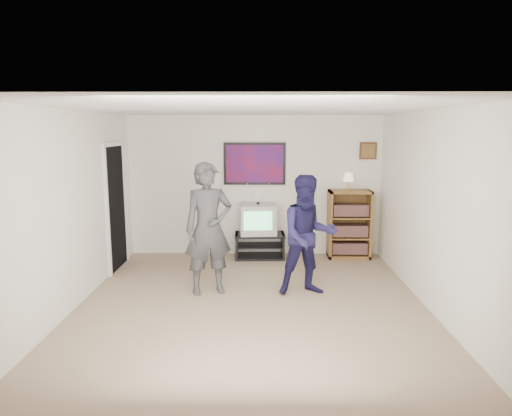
{
  "coord_description": "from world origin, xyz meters",
  "views": [
    {
      "loc": [
        0.13,
        -5.62,
        2.25
      ],
      "look_at": [
        0.05,
        0.76,
        1.15
      ],
      "focal_mm": 32.0,
      "sensor_mm": 36.0,
      "label": 1
    }
  ],
  "objects_px": {
    "person_tall": "(208,229)",
    "media_stand": "(260,246)",
    "crt_television": "(258,219)",
    "bookshelf": "(349,224)",
    "person_short": "(308,235)"
  },
  "relations": [
    {
      "from": "crt_television",
      "to": "person_tall",
      "type": "bearing_deg",
      "value": -114.66
    },
    {
      "from": "bookshelf",
      "to": "person_short",
      "type": "xyz_separation_m",
      "value": [
        -0.91,
        -1.84,
        0.23
      ]
    },
    {
      "from": "person_tall",
      "to": "media_stand",
      "type": "bearing_deg",
      "value": 48.95
    },
    {
      "from": "bookshelf",
      "to": "person_tall",
      "type": "bearing_deg",
      "value": -141.54
    },
    {
      "from": "media_stand",
      "to": "person_tall",
      "type": "relative_size",
      "value": 0.49
    },
    {
      "from": "media_stand",
      "to": "bookshelf",
      "type": "xyz_separation_m",
      "value": [
        1.58,
        0.05,
        0.38
      ]
    },
    {
      "from": "media_stand",
      "to": "crt_television",
      "type": "xyz_separation_m",
      "value": [
        -0.03,
        0.0,
        0.48
      ]
    },
    {
      "from": "person_tall",
      "to": "person_short",
      "type": "relative_size",
      "value": 1.1
    },
    {
      "from": "crt_television",
      "to": "person_short",
      "type": "bearing_deg",
      "value": -72.7
    },
    {
      "from": "crt_television",
      "to": "person_tall",
      "type": "xyz_separation_m",
      "value": [
        -0.67,
        -1.76,
        0.21
      ]
    },
    {
      "from": "bookshelf",
      "to": "person_short",
      "type": "height_order",
      "value": "person_short"
    },
    {
      "from": "crt_television",
      "to": "bookshelf",
      "type": "height_order",
      "value": "bookshelf"
    },
    {
      "from": "media_stand",
      "to": "bookshelf",
      "type": "bearing_deg",
      "value": -0.2
    },
    {
      "from": "bookshelf",
      "to": "person_short",
      "type": "distance_m",
      "value": 2.07
    },
    {
      "from": "crt_television",
      "to": "person_short",
      "type": "height_order",
      "value": "person_short"
    }
  ]
}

